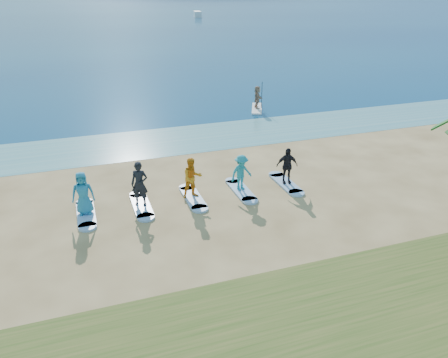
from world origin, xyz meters
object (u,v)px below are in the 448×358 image
object	(u,v)px
student_1	(140,184)
student_2	(192,178)
boat_offshore_b	(197,17)
surfboard_4	(286,183)
student_0	(83,193)
paddleboard	(257,109)
surfboard_0	(86,214)
surfboard_2	(193,198)
surfboard_3	(241,190)
student_3	(241,173)
student_4	(287,166)
paddleboarder	(257,97)
surfboard_1	(141,206)

from	to	relation	value
student_1	student_2	xyz separation A→B (m)	(2.21, 0.00, -0.06)
boat_offshore_b	surfboard_4	size ratio (longest dim) A/B	2.67
student_0	paddleboard	bearing A→B (deg)	50.52
surfboard_0	surfboard_2	bearing A→B (deg)	0.00
paddleboard	student_0	distance (m)	17.75
surfboard_3	student_3	distance (m)	0.85
surfboard_2	student_2	world-z (taller)	student_2
student_3	student_2	bearing A→B (deg)	164.99
student_3	student_4	distance (m)	2.21
surfboard_0	student_3	size ratio (longest dim) A/B	1.36
student_1	student_3	xyz separation A→B (m)	(4.42, 0.00, -0.13)
student_3	surfboard_0	bearing A→B (deg)	164.99
student_0	surfboard_3	distance (m)	6.69
paddleboarder	surfboard_1	distance (m)	16.24
surfboard_1	surfboard_4	world-z (taller)	same
boat_offshore_b	student_2	size ratio (longest dim) A/B	3.33
surfboard_0	student_0	distance (m)	0.92
paddleboarder	student_0	xyz separation A→B (m)	(-12.68, -12.38, 0.05)
paddleboard	surfboard_4	bearing A→B (deg)	-83.57
surfboard_3	surfboard_1	bearing A→B (deg)	180.00
surfboard_3	student_3	bearing A→B (deg)	0.00
surfboard_2	student_1	bearing A→B (deg)	180.00
student_0	surfboard_3	bearing A→B (deg)	6.19
student_2	surfboard_3	size ratio (longest dim) A/B	0.80
surfboard_0	student_4	xyz separation A→B (m)	(8.83, 0.00, 0.88)
student_3	surfboard_4	world-z (taller)	student_3
student_0	student_1	world-z (taller)	student_1
student_1	surfboard_0	bearing A→B (deg)	-156.19
surfboard_0	surfboard_4	xyz separation A→B (m)	(8.83, 0.00, 0.00)
student_4	paddleboarder	bearing A→B (deg)	84.12
boat_offshore_b	paddleboard	bearing A→B (deg)	-92.04
surfboard_1	surfboard_3	distance (m)	4.42
student_2	student_3	world-z (taller)	student_2
boat_offshore_b	student_2	bearing A→B (deg)	-94.78
surfboard_3	student_4	world-z (taller)	student_4
surfboard_2	student_2	distance (m)	0.93
student_0	student_1	bearing A→B (deg)	6.19
paddleboarder	boat_offshore_b	distance (m)	94.08
student_0	surfboard_2	xyz separation A→B (m)	(4.42, 0.00, -0.92)
student_1	surfboard_2	xyz separation A→B (m)	(2.21, 0.00, -0.98)
surfboard_0	student_4	bearing A→B (deg)	0.00
paddleboard	surfboard_1	bearing A→B (deg)	-106.54
boat_offshore_b	surfboard_3	xyz separation A→B (m)	(-27.79, -103.92, 0.04)
boat_offshore_b	student_0	size ratio (longest dim) A/B	3.34
boat_offshore_b	surfboard_2	xyz separation A→B (m)	(-30.00, -103.92, 0.04)
paddleboarder	student_4	distance (m)	12.97
surfboard_2	surfboard_3	distance (m)	2.21
paddleboarder	student_0	bearing A→B (deg)	145.44
surfboard_1	student_1	distance (m)	0.98
surfboard_0	paddleboarder	bearing A→B (deg)	44.33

